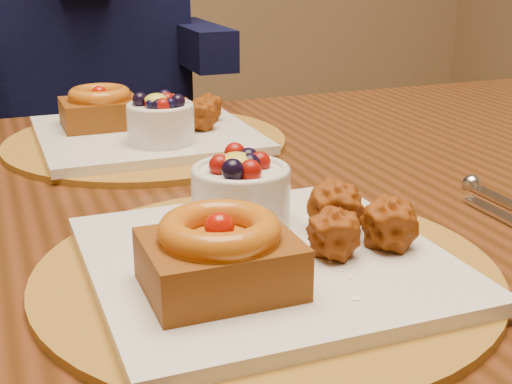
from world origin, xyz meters
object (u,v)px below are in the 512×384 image
(chair_far, at_px, (62,169))
(place_setting_far, at_px, (144,129))
(dining_table, at_px, (193,258))
(place_setting_near, at_px, (261,247))

(chair_far, bearing_deg, place_setting_far, -100.17)
(dining_table, xyz_separation_m, place_setting_far, (-0.00, 0.22, 0.10))
(place_setting_far, relative_size, chair_far, 0.41)
(dining_table, distance_m, place_setting_near, 0.24)
(dining_table, bearing_deg, chair_far, 92.68)
(place_setting_near, height_order, chair_far, chair_far)
(dining_table, relative_size, place_setting_far, 4.21)
(place_setting_far, bearing_deg, dining_table, -89.37)
(place_setting_near, bearing_deg, chair_far, 92.06)
(place_setting_near, relative_size, chair_far, 0.41)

